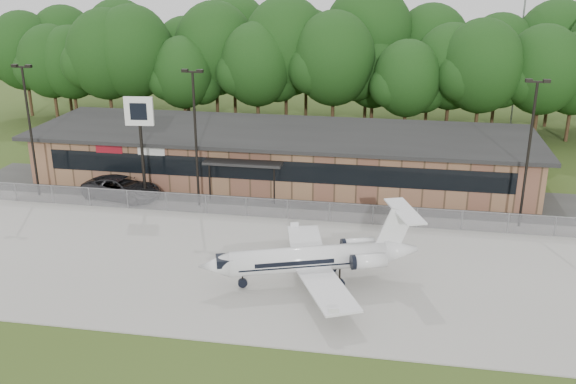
% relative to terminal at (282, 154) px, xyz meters
% --- Properties ---
extents(ground, '(160.00, 160.00, 0.00)m').
position_rel_terminal_xyz_m(ground, '(0.00, -23.94, -2.18)').
color(ground, '#3B4E1C').
rests_on(ground, ground).
extents(apron, '(64.00, 18.00, 0.08)m').
position_rel_terminal_xyz_m(apron, '(0.00, -15.94, -2.14)').
color(apron, '#9E9B93').
rests_on(apron, ground).
extents(parking_lot, '(50.00, 9.00, 0.06)m').
position_rel_terminal_xyz_m(parking_lot, '(0.00, -4.44, -2.15)').
color(parking_lot, '#383835').
rests_on(parking_lot, ground).
extents(terminal, '(41.00, 11.65, 4.30)m').
position_rel_terminal_xyz_m(terminal, '(0.00, 0.00, 0.00)').
color(terminal, '#8C6646').
rests_on(terminal, ground).
extents(fence, '(46.00, 0.04, 1.52)m').
position_rel_terminal_xyz_m(fence, '(0.00, -8.94, -1.40)').
color(fence, gray).
rests_on(fence, ground).
extents(treeline, '(72.00, 12.00, 15.00)m').
position_rel_terminal_xyz_m(treeline, '(0.00, 18.06, 5.32)').
color(treeline, black).
rests_on(treeline, ground).
extents(radio_mast, '(0.20, 0.20, 25.00)m').
position_rel_terminal_xyz_m(radio_mast, '(22.00, 24.06, 10.32)').
color(radio_mast, gray).
rests_on(radio_mast, ground).
extents(light_pole_left, '(1.55, 0.30, 10.23)m').
position_rel_terminal_xyz_m(light_pole_left, '(-18.00, -7.44, 3.80)').
color(light_pole_left, black).
rests_on(light_pole_left, ground).
extents(light_pole_mid, '(1.55, 0.30, 10.23)m').
position_rel_terminal_xyz_m(light_pole_mid, '(-5.00, -7.44, 3.80)').
color(light_pole_mid, black).
rests_on(light_pole_mid, ground).
extents(light_pole_right, '(1.55, 0.30, 10.23)m').
position_rel_terminal_xyz_m(light_pole_right, '(18.00, -7.44, 3.80)').
color(light_pole_right, black).
rests_on(light_pole_right, ground).
extents(business_jet, '(12.48, 11.17, 4.26)m').
position_rel_terminal_xyz_m(business_jet, '(5.25, -18.10, -0.65)').
color(business_jet, white).
rests_on(business_jet, ground).
extents(suv, '(6.52, 3.87, 1.70)m').
position_rel_terminal_xyz_m(suv, '(-11.36, -6.80, -1.33)').
color(suv, '#2F2F31').
rests_on(suv, ground).
extents(pole_sign, '(2.13, 0.46, 8.09)m').
position_rel_terminal_xyz_m(pole_sign, '(-9.32, -7.14, 4.01)').
color(pole_sign, black).
rests_on(pole_sign, ground).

